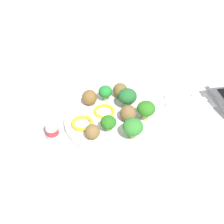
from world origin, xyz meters
The scene contains 17 objects.
ground_plane centered at (0.00, 0.00, 0.00)m, with size 4.00×4.00×0.00m, color #B2B2AD.
plate centered at (0.00, 0.00, 0.01)m, with size 0.28×0.28×0.02m, color white.
broccoli_floret_center centered at (0.09, -0.04, 0.05)m, with size 0.05×0.05×0.06m.
broccoli_floret_far_rim centered at (0.06, 0.03, 0.06)m, with size 0.06×0.06×0.06m.
broccoli_floret_back_right centered at (-0.03, -0.05, 0.04)m, with size 0.04×0.04×0.05m.
broccoli_floret_mid_left centered at (0.01, 0.08, 0.05)m, with size 0.04×0.04×0.05m.
broccoli_floret_front_right centered at (0.02, -0.10, 0.05)m, with size 0.05×0.05×0.06m.
meatball_near_rim centered at (0.04, -0.03, 0.04)m, with size 0.05×0.05×0.05m, color brown.
meatball_front_left centered at (-0.04, 0.08, 0.04)m, with size 0.05×0.05×0.05m, color brown.
meatball_back_right centered at (-0.08, -0.06, 0.04)m, with size 0.04×0.04×0.04m, color brown.
meatball_front_right centered at (0.06, 0.09, 0.04)m, with size 0.05×0.05×0.05m, color brown.
pepper_ring_back_left centered at (-0.01, 0.03, 0.02)m, with size 0.06×0.06×0.01m, color yellow.
pepper_ring_mid_left centered at (-0.09, 0.00, 0.02)m, with size 0.06×0.06×0.01m, color gold.
napkin centered at (0.26, 0.02, 0.00)m, with size 0.17×0.12×0.01m, color white.
fork centered at (0.26, 0.03, 0.01)m, with size 0.12×0.04×0.01m.
knife centered at (0.26, 0.00, 0.01)m, with size 0.15×0.04×0.01m.
yogurt_bottle centered at (-0.18, -0.01, 0.03)m, with size 0.03×0.03×0.07m.
Camera 1 is at (-0.21, -0.58, 0.56)m, focal length 45.16 mm.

